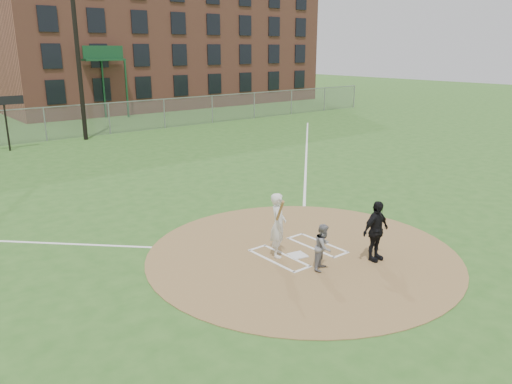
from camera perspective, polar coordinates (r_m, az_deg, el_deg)
ground at (r=13.71m, az=5.30°, el=-7.04°), size 140.00×140.00×0.00m
dirt_circle at (r=13.71m, az=5.31°, el=-7.01°), size 8.40×8.40×0.02m
home_plate at (r=13.52m, az=4.79°, el=-7.22°), size 0.52×0.52×0.03m
foul_line_first at (r=25.90m, az=5.76°, el=4.08°), size 17.04×17.04×0.01m
catcher at (r=12.60m, az=7.72°, el=-6.24°), size 0.71×0.65×1.19m
umpire at (r=13.31m, az=13.53°, el=-4.35°), size 0.95×0.40×1.61m
batters_boxes at (r=13.80m, az=4.87°, el=-6.76°), size 2.08×1.88×0.01m
batter_at_plate at (r=13.19m, az=2.56°, el=-3.76°), size 0.83×1.06×1.78m
outfield_fence at (r=32.50m, az=-22.96°, el=7.16°), size 56.08×0.08×2.03m
brick_warehouse at (r=53.15m, az=-11.63°, el=18.12°), size 30.00×17.17×15.00m
light_pole at (r=31.90m, az=-19.97°, el=17.44°), size 1.20×0.30×12.22m
scoreboard_sign at (r=30.00m, az=-26.84°, el=8.71°), size 2.00×0.10×2.93m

